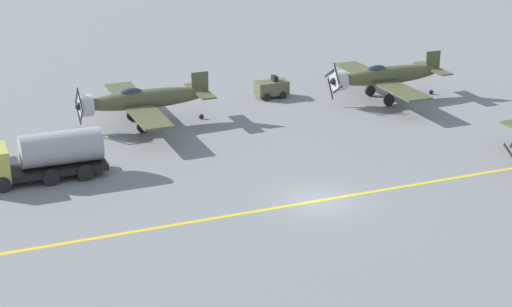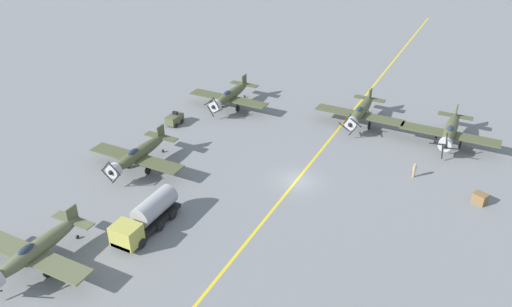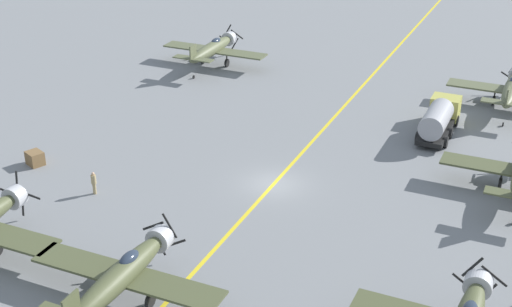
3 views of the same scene
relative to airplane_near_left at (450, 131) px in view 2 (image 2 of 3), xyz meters
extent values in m
plane|color=slate|center=(13.81, 16.51, -2.01)|extent=(400.00, 400.00, 0.00)
cube|color=yellow|center=(13.81, 16.51, -2.01)|extent=(0.30, 160.00, 0.01)
ellipsoid|color=#4A5031|center=(0.00, -0.41, 0.04)|extent=(1.50, 9.50, 1.42)
cylinder|color=#B7B7BC|center=(0.00, 4.04, 0.04)|extent=(1.57, 0.90, 1.58)
ellipsoid|color=#232D3D|center=(0.00, 0.73, 0.60)|extent=(0.80, 1.70, 0.76)
cube|color=#4A5031|center=(0.00, 0.35, -0.30)|extent=(12.00, 2.10, 0.16)
cube|color=#4A5031|center=(0.00, -4.50, 0.19)|extent=(4.40, 1.10, 0.12)
cube|color=#4A5031|center=(0.00, -4.50, 0.84)|extent=(0.14, 1.30, 1.60)
sphere|color=black|center=(0.00, 4.54, 0.04)|extent=(0.56, 0.56, 0.56)
cube|color=black|center=(-0.10, 4.54, 0.91)|extent=(0.34, 0.06, 1.75)
cube|color=black|center=(-0.87, 4.54, -0.06)|extent=(1.75, 0.06, 0.34)
cube|color=black|center=(0.10, 4.54, -0.83)|extent=(0.34, 0.06, 1.75)
cube|color=black|center=(0.87, 4.54, 0.14)|extent=(1.75, 0.06, 0.34)
cylinder|color=black|center=(-1.50, 0.35, -0.93)|extent=(0.14, 0.14, 1.26)
cylinder|color=black|center=(-1.50, 0.35, -1.56)|extent=(0.22, 0.90, 0.90)
cylinder|color=black|center=(1.50, 0.35, -0.93)|extent=(0.14, 0.14, 1.26)
cylinder|color=black|center=(1.50, 0.35, -1.56)|extent=(0.22, 0.90, 0.90)
cylinder|color=black|center=(0.00, -4.56, -1.83)|extent=(0.12, 0.36, 0.36)
ellipsoid|color=#4B5031|center=(31.10, 22.05, 0.04)|extent=(1.50, 9.50, 1.42)
cylinder|color=#B7B7BC|center=(31.10, 26.50, 0.04)|extent=(1.58, 0.90, 1.58)
ellipsoid|color=#232D3D|center=(31.10, 23.19, 0.60)|extent=(0.80, 1.70, 0.76)
cube|color=#4B5031|center=(31.10, 22.81, -0.30)|extent=(12.00, 2.10, 0.16)
cube|color=#4B5031|center=(31.10, 17.96, 0.19)|extent=(4.40, 1.10, 0.12)
cube|color=#4B5031|center=(31.10, 17.96, 0.84)|extent=(0.14, 1.30, 1.60)
sphere|color=black|center=(31.10, 27.00, 0.04)|extent=(0.56, 0.56, 0.56)
cube|color=black|center=(31.76, 27.00, -0.53)|extent=(1.42, 0.06, 1.25)
cube|color=black|center=(31.67, 27.00, 0.70)|extent=(1.25, 0.06, 1.42)
cube|color=black|center=(30.43, 27.00, 0.61)|extent=(1.42, 0.06, 1.25)
cube|color=black|center=(30.52, 27.00, -0.63)|extent=(1.25, 0.06, 1.42)
cylinder|color=black|center=(29.60, 22.81, -0.93)|extent=(0.14, 0.14, 1.26)
cylinder|color=black|center=(29.60, 22.81, -1.56)|extent=(0.22, 0.90, 0.90)
cylinder|color=black|center=(32.60, 22.81, -0.93)|extent=(0.14, 0.14, 1.26)
cylinder|color=black|center=(32.60, 22.81, -1.56)|extent=(0.22, 0.90, 0.90)
cylinder|color=black|center=(31.10, 17.90, -1.83)|extent=(0.12, 0.36, 0.36)
ellipsoid|color=#494E2F|center=(30.18, 2.33, 0.04)|extent=(1.50, 9.50, 1.42)
cylinder|color=#B7B7BC|center=(30.18, 6.78, 0.04)|extent=(1.58, 0.90, 1.58)
ellipsoid|color=#232D3D|center=(30.18, 3.47, 0.60)|extent=(0.80, 1.70, 0.76)
cube|color=#494E2F|center=(30.18, 3.09, -0.30)|extent=(12.00, 2.10, 0.16)
cube|color=#494E2F|center=(30.18, -1.76, 0.19)|extent=(4.40, 1.10, 0.12)
cube|color=#494E2F|center=(30.18, -1.76, 0.84)|extent=(0.14, 1.30, 1.60)
sphere|color=black|center=(30.18, 7.28, 0.04)|extent=(0.56, 0.56, 0.56)
cube|color=black|center=(29.71, 7.28, 0.78)|extent=(1.06, 0.06, 1.55)
cube|color=black|center=(29.45, 7.28, -0.43)|extent=(1.55, 0.06, 1.06)
cube|color=black|center=(30.65, 7.28, -0.70)|extent=(1.06, 0.06, 1.55)
cube|color=black|center=(30.92, 7.28, 0.51)|extent=(1.55, 0.06, 1.06)
cylinder|color=black|center=(28.68, 3.09, -0.93)|extent=(0.14, 0.14, 1.26)
cylinder|color=black|center=(28.68, 3.09, -1.56)|extent=(0.22, 0.90, 0.90)
cylinder|color=black|center=(31.68, 3.09, -0.93)|extent=(0.14, 0.14, 1.26)
cylinder|color=black|center=(31.68, 3.09, -1.56)|extent=(0.22, 0.90, 0.90)
cylinder|color=black|center=(30.18, -1.82, -1.83)|extent=(0.12, 0.36, 0.36)
ellipsoid|color=#4B5031|center=(11.68, -0.85, 0.04)|extent=(1.50, 9.50, 1.42)
cylinder|color=#B7B7BC|center=(11.68, 3.60, 0.04)|extent=(1.58, 0.90, 1.58)
ellipsoid|color=#232D3D|center=(11.68, 0.29, 0.60)|extent=(0.80, 1.70, 0.76)
cube|color=#4B5031|center=(11.68, -0.09, -0.30)|extent=(12.00, 2.10, 0.16)
cube|color=#4B5031|center=(11.68, -4.94, 0.19)|extent=(4.40, 1.10, 0.12)
cube|color=#4B5031|center=(11.68, -4.94, 0.84)|extent=(0.14, 1.30, 1.60)
sphere|color=black|center=(11.68, 4.10, 0.04)|extent=(0.56, 0.56, 0.56)
cube|color=black|center=(11.24, 4.10, -0.71)|extent=(1.01, 0.06, 1.58)
cube|color=black|center=(12.44, 4.10, -0.41)|extent=(1.58, 0.06, 1.01)
cube|color=black|center=(12.13, 4.10, 0.79)|extent=(1.01, 0.06, 1.58)
cube|color=black|center=(10.93, 4.10, 0.48)|extent=(1.58, 0.06, 1.01)
cylinder|color=black|center=(10.18, -0.09, -0.93)|extent=(0.14, 0.14, 1.26)
cylinder|color=black|center=(10.18, -0.09, -1.56)|extent=(0.22, 0.90, 0.90)
cylinder|color=black|center=(13.18, -0.09, -0.93)|extent=(0.14, 0.14, 1.26)
cylinder|color=black|center=(13.18, -0.09, -1.56)|extent=(0.22, 0.90, 0.90)
cylinder|color=black|center=(11.68, -5.00, -1.83)|extent=(0.12, 0.36, 0.36)
ellipsoid|color=#5A5F41|center=(28.34, 39.34, 0.04)|extent=(1.50, 9.50, 1.42)
ellipsoid|color=#232D3D|center=(28.34, 40.48, 0.60)|extent=(0.80, 1.70, 0.76)
cube|color=#5A5F41|center=(28.34, 40.10, -0.30)|extent=(12.00, 2.10, 0.16)
cube|color=#5A5F41|center=(28.34, 35.25, 0.19)|extent=(4.40, 1.10, 0.12)
cube|color=#5A5F41|center=(28.34, 35.25, 0.84)|extent=(0.14, 1.30, 1.60)
cylinder|color=black|center=(26.84, 40.10, -0.93)|extent=(0.14, 0.14, 1.26)
cylinder|color=black|center=(26.84, 40.10, -1.56)|extent=(0.22, 0.90, 0.90)
cylinder|color=black|center=(29.84, 40.10, -0.93)|extent=(0.14, 0.14, 1.26)
cylinder|color=black|center=(29.84, 40.10, -1.56)|extent=(0.22, 0.90, 0.90)
cylinder|color=black|center=(28.34, 35.19, -1.83)|extent=(0.12, 0.36, 0.36)
cube|color=black|center=(23.28, 30.99, -1.39)|extent=(2.25, 8.00, 0.40)
cube|color=#B2AD4C|center=(23.28, 33.95, -0.59)|extent=(2.50, 2.08, 2.00)
cylinder|color=#9E9EA3|center=(23.28, 29.67, -0.09)|extent=(2.10, 4.96, 2.10)
cylinder|color=black|center=(22.09, 33.47, -1.51)|extent=(0.30, 1.00, 1.00)
cylinder|color=black|center=(24.47, 33.47, -1.51)|extent=(0.30, 1.00, 1.00)
cylinder|color=black|center=(22.09, 30.59, -1.51)|extent=(0.30, 1.00, 1.00)
cylinder|color=black|center=(24.47, 30.59, -1.51)|extent=(0.30, 1.00, 1.00)
cylinder|color=black|center=(22.09, 28.51, -1.51)|extent=(0.30, 1.00, 1.00)
cylinder|color=black|center=(24.47, 28.51, -1.51)|extent=(0.30, 1.00, 1.00)
cube|color=#515638|center=(34.34, 10.74, -1.21)|extent=(1.40, 2.60, 1.10)
cube|color=black|center=(34.34, 10.48, -0.44)|extent=(0.70, 0.36, 0.44)
cylinder|color=black|center=(33.66, 11.46, -1.71)|extent=(0.20, 0.60, 0.60)
cylinder|color=black|center=(35.03, 11.46, -1.71)|extent=(0.20, 0.60, 0.60)
cylinder|color=black|center=(33.66, 10.03, -1.71)|extent=(0.20, 0.60, 0.60)
cylinder|color=black|center=(35.03, 10.03, -1.71)|extent=(0.20, 0.60, 0.60)
cylinder|color=tan|center=(2.28, 9.66, -1.59)|extent=(0.26, 0.26, 0.84)
cylinder|color=tan|center=(2.28, 9.66, -0.82)|extent=(0.39, 0.39, 0.70)
sphere|color=tan|center=(2.28, 9.66, -0.35)|extent=(0.23, 0.23, 0.23)
cube|color=brown|center=(-4.94, 11.70, -1.45)|extent=(1.67, 1.55, 1.12)
camera|label=1|loc=(-27.23, 37.29, 17.89)|focal=60.00mm
camera|label=2|loc=(-3.56, 60.59, 28.29)|focal=35.00mm
camera|label=3|loc=(32.25, -27.67, 23.66)|focal=50.00mm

